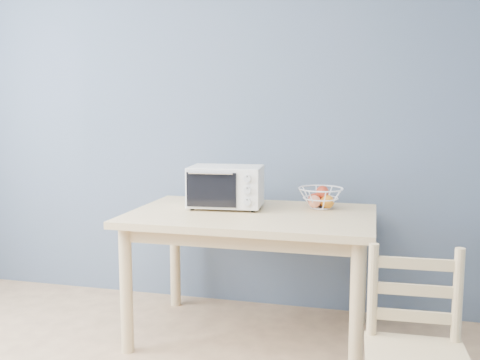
% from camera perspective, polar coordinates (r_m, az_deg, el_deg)
% --- Properties ---
extents(dining_table, '(1.40, 0.90, 0.75)m').
position_cam_1_polar(dining_table, '(3.12, 1.22, -5.31)').
color(dining_table, '#E2C087').
rests_on(dining_table, ground).
extents(toaster_oven, '(0.45, 0.35, 0.25)m').
position_cam_1_polar(toaster_oven, '(3.22, -1.82, -0.65)').
color(toaster_oven, white).
rests_on(toaster_oven, dining_table).
extents(fruit_basket, '(0.34, 0.34, 0.14)m').
position_cam_1_polar(fruit_basket, '(3.24, 8.57, -1.86)').
color(fruit_basket, white).
rests_on(fruit_basket, dining_table).
extents(dining_chair, '(0.39, 0.39, 0.81)m').
position_cam_1_polar(dining_chair, '(2.25, 18.22, -17.68)').
color(dining_chair, '#E2C087').
rests_on(dining_chair, ground).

